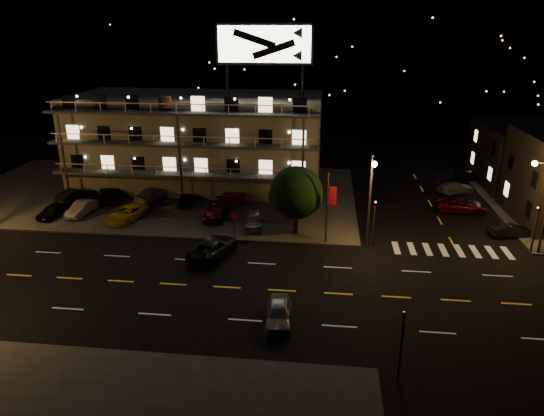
# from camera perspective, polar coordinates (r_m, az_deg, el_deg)

# --- Properties ---
(ground) EXTENTS (140.00, 140.00, 0.00)m
(ground) POSITION_cam_1_polar(r_m,az_deg,el_deg) (35.27, -2.10, -9.49)
(ground) COLOR black
(ground) RESTS_ON ground
(curb_nw) EXTENTS (44.00, 24.00, 0.15)m
(curb_nw) POSITION_cam_1_polar(r_m,az_deg,el_deg) (56.36, -13.27, 1.79)
(curb_nw) COLOR #333431
(curb_nw) RESTS_ON ground
(motel) EXTENTS (28.00, 13.80, 18.10)m
(motel) POSITION_cam_1_polar(r_m,az_deg,el_deg) (57.35, -8.57, 7.90)
(motel) COLOR gray
(motel) RESTS_ON ground
(side_bldg_back) EXTENTS (14.06, 12.00, 7.00)m
(side_bldg_back) POSITION_cam_1_polar(r_m,az_deg,el_deg) (65.00, 29.30, 5.31)
(side_bldg_back) COLOR black
(side_bldg_back) RESTS_ON ground
(hill_backdrop) EXTENTS (120.00, 25.00, 24.00)m
(hill_backdrop) POSITION_cam_1_polar(r_m,az_deg,el_deg) (99.74, 0.34, 16.99)
(hill_backdrop) COLOR black
(hill_backdrop) RESTS_ON ground
(streetlight_nc) EXTENTS (0.44, 1.92, 8.00)m
(streetlight_nc) POSITION_cam_1_polar(r_m,az_deg,el_deg) (40.35, 11.54, 1.78)
(streetlight_nc) COLOR #2D2D30
(streetlight_nc) RESTS_ON ground
(signal_nw) EXTENTS (0.20, 0.27, 4.60)m
(signal_nw) POSITION_cam_1_polar(r_m,az_deg,el_deg) (41.74, 11.93, -1.11)
(signal_nw) COLOR #2D2D30
(signal_nw) RESTS_ON ground
(signal_sw) EXTENTS (0.20, 0.27, 4.60)m
(signal_sw) POSITION_cam_1_polar(r_m,az_deg,el_deg) (26.75, 15.03, -14.54)
(signal_sw) COLOR #2D2D30
(signal_sw) RESTS_ON ground
(signal_ne) EXTENTS (0.27, 0.20, 4.60)m
(signal_ne) POSITION_cam_1_polar(r_m,az_deg,el_deg) (44.97, 28.63, -1.68)
(signal_ne) COLOR #2D2D30
(signal_ne) RESTS_ON ground
(banner_north) EXTENTS (0.83, 0.16, 6.40)m
(banner_north) POSITION_cam_1_polar(r_m,az_deg,el_deg) (41.12, 6.60, 0.16)
(banner_north) COLOR #2D2D30
(banner_north) RESTS_ON ground
(stop_sign) EXTENTS (0.91, 0.11, 2.61)m
(stop_sign) POSITION_cam_1_polar(r_m,az_deg,el_deg) (42.60, -4.43, -1.50)
(stop_sign) COLOR #2D2D30
(stop_sign) RESTS_ON ground
(tree) EXTENTS (4.90, 4.72, 6.18)m
(tree) POSITION_cam_1_polar(r_m,az_deg,el_deg) (42.78, 2.79, 1.65)
(tree) COLOR black
(tree) RESTS_ON curb_nw
(lot_car_0) EXTENTS (2.09, 3.99, 1.29)m
(lot_car_0) POSITION_cam_1_polar(r_m,az_deg,el_deg) (52.06, -24.36, -0.26)
(lot_car_0) COLOR black
(lot_car_0) RESTS_ON curb_nw
(lot_car_1) EXTENTS (1.85, 4.17, 1.33)m
(lot_car_1) POSITION_cam_1_polar(r_m,az_deg,el_deg) (51.51, -21.48, -0.03)
(lot_car_1) COLOR gray
(lot_car_1) RESTS_ON curb_nw
(lot_car_2) EXTENTS (3.47, 5.20, 1.33)m
(lot_car_2) POSITION_cam_1_polar(r_m,az_deg,el_deg) (48.68, -16.64, -0.61)
(lot_car_2) COLOR gold
(lot_car_2) RESTS_ON curb_nw
(lot_car_3) EXTENTS (2.38, 5.00, 1.41)m
(lot_car_3) POSITION_cam_1_polar(r_m,az_deg,el_deg) (47.52, -6.43, -0.31)
(lot_car_3) COLOR #4F0B12
(lot_car_3) RESTS_ON curb_nw
(lot_car_4) EXTENTS (1.95, 4.09, 1.35)m
(lot_car_4) POSITION_cam_1_polar(r_m,az_deg,el_deg) (45.02, -2.15, -1.43)
(lot_car_4) COLOR gray
(lot_car_4) RESTS_ON curb_nw
(lot_car_5) EXTENTS (3.11, 4.47, 1.40)m
(lot_car_5) POSITION_cam_1_polar(r_m,az_deg,el_deg) (55.75, -22.10, 1.43)
(lot_car_5) COLOR black
(lot_car_5) RESTS_ON curb_nw
(lot_car_6) EXTENTS (3.84, 5.46, 1.38)m
(lot_car_6) POSITION_cam_1_polar(r_m,az_deg,el_deg) (54.79, -18.61, 1.55)
(lot_car_6) COLOR black
(lot_car_6) RESTS_ON curb_nw
(lot_car_7) EXTENTS (3.20, 5.43, 1.48)m
(lot_car_7) POSITION_cam_1_polar(r_m,az_deg,el_deg) (53.23, -13.82, 1.55)
(lot_car_7) COLOR gray
(lot_car_7) RESTS_ON curb_nw
(lot_car_8) EXTENTS (1.87, 3.72, 1.21)m
(lot_car_8) POSITION_cam_1_polar(r_m,az_deg,el_deg) (51.50, -10.11, 1.04)
(lot_car_8) COLOR black
(lot_car_8) RESTS_ON curb_nw
(lot_car_9) EXTENTS (2.59, 4.58, 1.43)m
(lot_car_9) POSITION_cam_1_polar(r_m,az_deg,el_deg) (50.67, -4.64, 1.11)
(lot_car_9) COLOR #4F0B12
(lot_car_9) RESTS_ON curb_nw
(side_car_0) EXTENTS (3.88, 1.85, 1.23)m
(side_car_0) POSITION_cam_1_polar(r_m,az_deg,el_deg) (48.27, 26.33, -2.38)
(side_car_0) COLOR black
(side_car_0) RESTS_ON ground
(side_car_1) EXTENTS (5.14, 2.60, 1.40)m
(side_car_1) POSITION_cam_1_polar(r_m,az_deg,el_deg) (52.69, 21.37, 0.29)
(side_car_1) COLOR #4F0B12
(side_car_1) RESTS_ON ground
(side_car_2) EXTENTS (4.66, 3.25, 1.25)m
(side_car_2) POSITION_cam_1_polar(r_m,az_deg,el_deg) (58.65, 20.79, 2.27)
(side_car_2) COLOR gray
(side_car_2) RESTS_ON ground
(side_car_3) EXTENTS (3.96, 2.17, 1.28)m
(side_car_3) POSITION_cam_1_polar(r_m,az_deg,el_deg) (64.05, 22.31, 3.55)
(side_car_3) COLOR black
(side_car_3) RESTS_ON ground
(road_car_east) EXTENTS (1.83, 4.05, 1.35)m
(road_car_east) POSITION_cam_1_polar(r_m,az_deg,el_deg) (31.33, 0.79, -12.25)
(road_car_east) COLOR gray
(road_car_east) RESTS_ON ground
(road_car_west) EXTENTS (3.90, 5.90, 1.51)m
(road_car_west) POSITION_cam_1_polar(r_m,az_deg,el_deg) (40.00, -6.88, -4.60)
(road_car_west) COLOR black
(road_car_west) RESTS_ON ground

